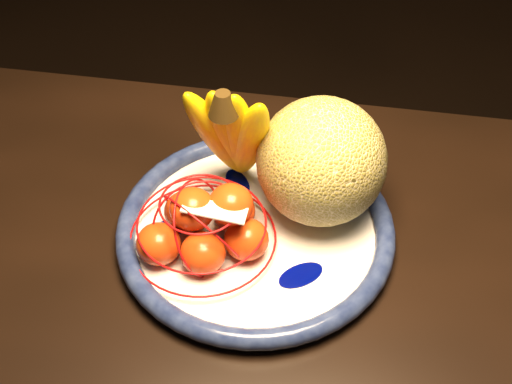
# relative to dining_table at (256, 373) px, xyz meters

# --- Properties ---
(dining_table) EXTENTS (1.48, 0.98, 0.70)m
(dining_table) POSITION_rel_dining_table_xyz_m (0.00, 0.00, 0.00)
(dining_table) COLOR black
(dining_table) RESTS_ON ground
(fruit_bowl) EXTENTS (0.34, 0.34, 0.03)m
(fruit_bowl) POSITION_rel_dining_table_xyz_m (-0.01, 0.14, 0.09)
(fruit_bowl) COLOR white
(fruit_bowl) RESTS_ON dining_table
(cantaloupe) EXTENTS (0.16, 0.16, 0.16)m
(cantaloupe) POSITION_rel_dining_table_xyz_m (0.07, 0.19, 0.17)
(cantaloupe) COLOR olive
(cantaloupe) RESTS_ON fruit_bowl
(banana_bunch) EXTENTS (0.13, 0.13, 0.20)m
(banana_bunch) POSITION_rel_dining_table_xyz_m (-0.04, 0.21, 0.19)
(banana_bunch) COLOR #FFE200
(banana_bunch) RESTS_ON fruit_bowl
(mandarin_bag) EXTENTS (0.18, 0.18, 0.11)m
(mandarin_bag) POSITION_rel_dining_table_xyz_m (-0.07, 0.12, 0.12)
(mandarin_bag) COLOR #F74911
(mandarin_bag) RESTS_ON fruit_bowl
(price_tag) EXTENTS (0.07, 0.04, 0.01)m
(price_tag) POSITION_rel_dining_table_xyz_m (-0.05, 0.11, 0.16)
(price_tag) COLOR white
(price_tag) RESTS_ON mandarin_bag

